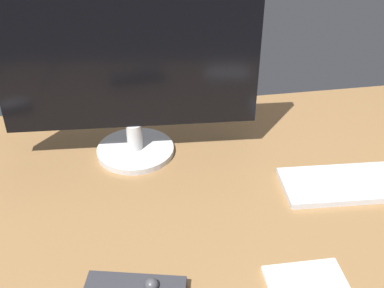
{
  "coord_description": "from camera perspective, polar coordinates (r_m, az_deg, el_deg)",
  "views": [
    {
      "loc": [
        -20.6,
        -82.82,
        70.28
      ],
      "look_at": [
        -5.05,
        9.71,
        8.0
      ],
      "focal_mm": 44.12,
      "sensor_mm": 36.0,
      "label": 1
    }
  ],
  "objects": [
    {
      "name": "notepad",
      "position": [
        0.91,
        13.84,
        -16.33
      ],
      "size": [
        14.66,
        11.11,
        0.8
      ],
      "primitive_type": "cube",
      "rotation": [
        0.0,
        0.0,
        -0.03
      ],
      "color": "white",
      "rests_on": "desk"
    },
    {
      "name": "keyboard",
      "position": [
        1.15,
        19.21,
        -4.51
      ],
      "size": [
        34.98,
        15.69,
        1.46
      ],
      "primitive_type": "cube",
      "rotation": [
        0.0,
        0.0,
        -0.07
      ],
      "color": "silver",
      "rests_on": "desk"
    },
    {
      "name": "monitor",
      "position": [
        1.1,
        -7.56,
        8.22
      ],
      "size": [
        60.05,
        19.48,
        41.4
      ],
      "rotation": [
        0.0,
        0.0,
        -0.07
      ],
      "color": "silver",
      "rests_on": "desk"
    },
    {
      "name": "desk",
      "position": [
        1.1,
        3.45,
        -5.57
      ],
      "size": [
        140.0,
        84.0,
        2.0
      ],
      "primitive_type": "cube",
      "color": "olive",
      "rests_on": "ground"
    }
  ]
}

